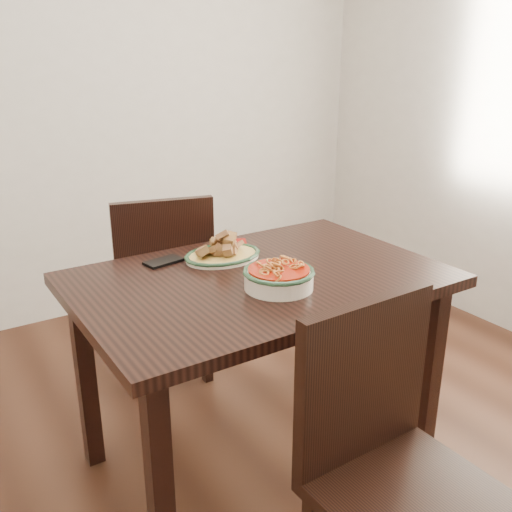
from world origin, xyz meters
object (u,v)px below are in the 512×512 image
fish_plate (222,247)px  noodle_bowl (279,275)px  dining_table (259,301)px  smartphone (163,262)px  chair_near (390,458)px  chair_far (163,279)px

fish_plate → noodle_bowl: 0.33m
dining_table → smartphone: (-0.23, 0.28, 0.10)m
chair_near → fish_plate: (0.03, 0.89, 0.30)m
chair_far → chair_near: bearing=103.9°
chair_near → smartphone: chair_near is taller
chair_near → noodle_bowl: 0.63m
chair_far → smartphone: size_ratio=6.73×
dining_table → fish_plate: fish_plate is taller
chair_far → noodle_bowl: (0.04, -0.84, 0.29)m
dining_table → chair_near: (-0.06, -0.69, -0.15)m
dining_table → fish_plate: 0.25m
chair_near → smartphone: (-0.17, 0.97, 0.26)m
dining_table → fish_plate: (-0.03, 0.20, 0.14)m
noodle_bowl → smartphone: noodle_bowl is taller
dining_table → smartphone: bearing=129.1°
fish_plate → smartphone: fish_plate is taller
chair_far → noodle_bowl: chair_far is taller
chair_near → fish_plate: chair_near is taller
dining_table → chair_far: 0.73m
noodle_bowl → fish_plate: bearing=92.6°
chair_far → noodle_bowl: 0.89m
noodle_bowl → chair_near: bearing=-94.9°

